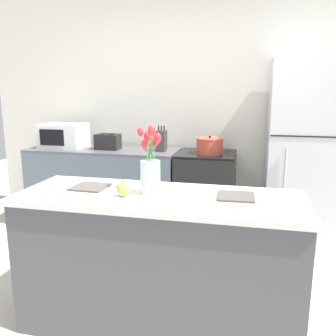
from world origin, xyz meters
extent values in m
plane|color=beige|center=(0.00, 0.00, 0.00)|extent=(10.00, 10.00, 0.00)
cube|color=silver|center=(0.00, 2.00, 1.35)|extent=(5.20, 0.08, 2.70)
cube|color=#4C4C51|center=(0.00, 0.00, 0.43)|extent=(1.76, 0.62, 0.87)
cube|color=silver|center=(0.00, 0.00, 0.89)|extent=(1.80, 0.66, 0.03)
cube|color=slate|center=(-1.06, 1.60, 0.44)|extent=(1.68, 0.60, 0.88)
cube|color=#515156|center=(-1.06, 1.60, 0.89)|extent=(1.68, 0.60, 0.03)
cube|color=black|center=(0.10, 1.60, 0.44)|extent=(0.60, 0.60, 0.88)
cube|color=black|center=(0.10, 1.60, 0.90)|extent=(0.60, 0.60, 0.02)
cube|color=black|center=(0.10, 1.30, 0.41)|extent=(0.42, 0.01, 0.29)
cube|color=silver|center=(1.05, 1.60, 0.92)|extent=(0.68, 0.64, 1.85)
cube|color=black|center=(1.05, 1.28, 1.14)|extent=(0.67, 0.01, 0.01)
cylinder|color=#B2B5B7|center=(0.86, 1.26, 0.63)|extent=(0.02, 0.02, 0.80)
cylinder|color=silver|center=(-0.06, 0.02, 1.01)|extent=(0.13, 0.13, 0.21)
cylinder|color=#4C9342|center=(-0.03, 0.02, 1.10)|extent=(0.04, 0.01, 0.28)
ellipsoid|color=red|center=(-0.01, 0.02, 1.26)|extent=(0.04, 0.04, 0.07)
cylinder|color=#4C9342|center=(-0.05, 0.04, 1.08)|extent=(0.02, 0.04, 0.25)
ellipsoid|color=red|center=(-0.04, 0.06, 1.23)|extent=(0.04, 0.04, 0.07)
cylinder|color=#4C9342|center=(-0.07, 0.03, 1.10)|extent=(0.04, 0.06, 0.28)
ellipsoid|color=red|center=(-0.09, 0.06, 1.26)|extent=(0.05, 0.05, 0.07)
cylinder|color=#4C9342|center=(-0.08, 0.02, 1.12)|extent=(0.09, 0.02, 0.31)
ellipsoid|color=red|center=(-0.12, 0.02, 1.29)|extent=(0.04, 0.04, 0.06)
cylinder|color=#4C9342|center=(-0.08, -0.01, 1.08)|extent=(0.02, 0.03, 0.25)
ellipsoid|color=red|center=(-0.08, -0.02, 1.22)|extent=(0.04, 0.04, 0.06)
cylinder|color=#4C9342|center=(-0.05, 0.01, 1.13)|extent=(0.05, 0.10, 0.32)
ellipsoid|color=red|center=(-0.03, -0.04, 1.31)|extent=(0.05, 0.05, 0.07)
ellipsoid|color=#9EBC47|center=(-0.20, -0.08, 0.95)|extent=(0.07, 0.07, 0.09)
cone|color=#9EBC47|center=(-0.20, -0.08, 1.00)|extent=(0.04, 0.04, 0.03)
cylinder|color=brown|center=(-0.20, -0.08, 1.02)|extent=(0.01, 0.01, 0.02)
cube|color=beige|center=(-0.47, 0.02, 0.91)|extent=(0.31, 0.31, 0.01)
cube|color=#514C47|center=(-0.47, 0.02, 0.92)|extent=(0.23, 0.23, 0.01)
cube|color=beige|center=(0.47, 0.02, 0.91)|extent=(0.31, 0.31, 0.01)
cube|color=#514C47|center=(0.47, 0.02, 0.92)|extent=(0.23, 0.23, 0.01)
cube|color=black|center=(-0.99, 1.58, 0.99)|extent=(0.26, 0.18, 0.17)
cube|color=black|center=(-1.04, 1.58, 1.08)|extent=(0.05, 0.11, 0.01)
cube|color=black|center=(-0.95, 1.58, 1.08)|extent=(0.05, 0.11, 0.01)
cube|color=black|center=(-1.13, 1.58, 1.02)|extent=(0.02, 0.02, 0.02)
cylinder|color=#CC4C38|center=(0.14, 1.54, 0.98)|extent=(0.27, 0.27, 0.15)
cylinder|color=#CC4C38|center=(0.14, 1.54, 1.07)|extent=(0.28, 0.28, 0.01)
sphere|color=black|center=(0.14, 1.54, 1.08)|extent=(0.02, 0.02, 0.02)
cube|color=white|center=(-1.54, 1.60, 1.04)|extent=(0.48, 0.36, 0.27)
cube|color=black|center=(-1.58, 1.42, 1.04)|extent=(0.29, 0.01, 0.18)
cube|color=#3D3833|center=(-0.39, 1.60, 1.02)|extent=(0.10, 0.14, 0.22)
cylinder|color=black|center=(-0.42, 1.60, 1.15)|extent=(0.01, 0.01, 0.05)
cylinder|color=black|center=(-0.39, 1.60, 1.15)|extent=(0.01, 0.01, 0.05)
cylinder|color=black|center=(-0.36, 1.60, 1.15)|extent=(0.01, 0.01, 0.05)
camera|label=1|loc=(0.54, -2.06, 1.54)|focal=38.00mm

